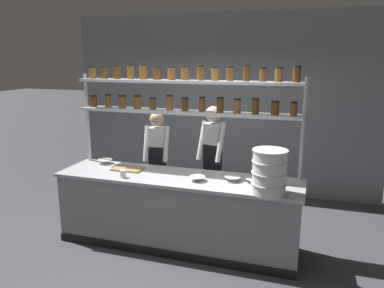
{
  "coord_description": "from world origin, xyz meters",
  "views": [
    {
      "loc": [
        1.53,
        -4.17,
        2.36
      ],
      "look_at": [
        0.13,
        0.2,
        1.3
      ],
      "focal_mm": 35.0,
      "sensor_mm": 36.0,
      "label": 1
    }
  ],
  "objects_px": {
    "container_stack": "(269,172)",
    "prep_bowl_near_right": "(233,179)",
    "prep_bowl_center_back": "(105,162)",
    "serving_cup_front": "(123,174)",
    "chef_left": "(157,159)",
    "chef_center": "(213,157)",
    "prep_bowl_center_front": "(197,179)",
    "prep_bowl_near_left": "(253,181)",
    "spice_shelf_unit": "(185,98)",
    "cutting_board": "(128,169)"
  },
  "relations": [
    {
      "from": "chef_left",
      "to": "prep_bowl_center_front",
      "type": "bearing_deg",
      "value": -53.12
    },
    {
      "from": "spice_shelf_unit",
      "to": "prep_bowl_center_front",
      "type": "xyz_separation_m",
      "value": [
        0.29,
        -0.41,
        -0.91
      ]
    },
    {
      "from": "prep_bowl_center_back",
      "to": "chef_center",
      "type": "bearing_deg",
      "value": 20.64
    },
    {
      "from": "chef_left",
      "to": "prep_bowl_center_front",
      "type": "height_order",
      "value": "chef_left"
    },
    {
      "from": "container_stack",
      "to": "prep_bowl_near_left",
      "type": "height_order",
      "value": "container_stack"
    },
    {
      "from": "prep_bowl_center_front",
      "to": "prep_bowl_center_back",
      "type": "distance_m",
      "value": 1.48
    },
    {
      "from": "prep_bowl_near_right",
      "to": "chef_center",
      "type": "bearing_deg",
      "value": 121.02
    },
    {
      "from": "prep_bowl_center_front",
      "to": "serving_cup_front",
      "type": "bearing_deg",
      "value": -169.91
    },
    {
      "from": "prep_bowl_center_front",
      "to": "serving_cup_front",
      "type": "relative_size",
      "value": 2.08
    },
    {
      "from": "chef_left",
      "to": "chef_center",
      "type": "distance_m",
      "value": 0.83
    },
    {
      "from": "spice_shelf_unit",
      "to": "prep_bowl_center_front",
      "type": "bearing_deg",
      "value": -54.82
    },
    {
      "from": "spice_shelf_unit",
      "to": "prep_bowl_near_right",
      "type": "bearing_deg",
      "value": -22.67
    },
    {
      "from": "container_stack",
      "to": "serving_cup_front",
      "type": "height_order",
      "value": "container_stack"
    },
    {
      "from": "chef_left",
      "to": "container_stack",
      "type": "height_order",
      "value": "chef_left"
    },
    {
      "from": "spice_shelf_unit",
      "to": "container_stack",
      "type": "distance_m",
      "value": 1.47
    },
    {
      "from": "cutting_board",
      "to": "prep_bowl_near_left",
      "type": "bearing_deg",
      "value": -1.08
    },
    {
      "from": "spice_shelf_unit",
      "to": "container_stack",
      "type": "relative_size",
      "value": 6.02
    },
    {
      "from": "chef_left",
      "to": "prep_bowl_near_right",
      "type": "xyz_separation_m",
      "value": [
        1.26,
        -0.68,
        0.03
      ]
    },
    {
      "from": "prep_bowl_near_right",
      "to": "serving_cup_front",
      "type": "bearing_deg",
      "value": -167.82
    },
    {
      "from": "cutting_board",
      "to": "serving_cup_front",
      "type": "xyz_separation_m",
      "value": [
        0.1,
        -0.32,
        0.03
      ]
    },
    {
      "from": "cutting_board",
      "to": "prep_bowl_center_front",
      "type": "height_order",
      "value": "prep_bowl_center_front"
    },
    {
      "from": "chef_left",
      "to": "prep_bowl_center_back",
      "type": "relative_size",
      "value": 7.99
    },
    {
      "from": "container_stack",
      "to": "prep_bowl_near_right",
      "type": "xyz_separation_m",
      "value": [
        -0.46,
        0.31,
        -0.22
      ]
    },
    {
      "from": "container_stack",
      "to": "prep_bowl_center_back",
      "type": "xyz_separation_m",
      "value": [
        -2.31,
        0.51,
        -0.22
      ]
    },
    {
      "from": "prep_bowl_near_left",
      "to": "prep_bowl_center_front",
      "type": "distance_m",
      "value": 0.66
    },
    {
      "from": "container_stack",
      "to": "cutting_board",
      "type": "bearing_deg",
      "value": 169.49
    },
    {
      "from": "prep_bowl_near_right",
      "to": "spice_shelf_unit",
      "type": "bearing_deg",
      "value": 157.33
    },
    {
      "from": "chef_left",
      "to": "prep_bowl_near_left",
      "type": "relative_size",
      "value": 9.21
    },
    {
      "from": "chef_center",
      "to": "serving_cup_front",
      "type": "distance_m",
      "value": 1.34
    },
    {
      "from": "chef_center",
      "to": "prep_bowl_center_back",
      "type": "xyz_separation_m",
      "value": [
        -1.41,
        -0.53,
        -0.05
      ]
    },
    {
      "from": "chef_center",
      "to": "prep_bowl_center_front",
      "type": "distance_m",
      "value": 0.86
    },
    {
      "from": "cutting_board",
      "to": "prep_bowl_near_left",
      "type": "xyz_separation_m",
      "value": [
        1.65,
        -0.03,
        0.01
      ]
    },
    {
      "from": "chef_center",
      "to": "prep_bowl_near_right",
      "type": "bearing_deg",
      "value": -48.17
    },
    {
      "from": "spice_shelf_unit",
      "to": "cutting_board",
      "type": "height_order",
      "value": "spice_shelf_unit"
    },
    {
      "from": "spice_shelf_unit",
      "to": "container_stack",
      "type": "height_order",
      "value": "spice_shelf_unit"
    },
    {
      "from": "chef_left",
      "to": "prep_bowl_near_left",
      "type": "xyz_separation_m",
      "value": [
        1.51,
        -0.67,
        0.03
      ]
    },
    {
      "from": "container_stack",
      "to": "prep_bowl_near_right",
      "type": "bearing_deg",
      "value": 146.26
    },
    {
      "from": "spice_shelf_unit",
      "to": "serving_cup_front",
      "type": "xyz_separation_m",
      "value": [
        -0.62,
        -0.57,
        -0.89
      ]
    },
    {
      "from": "prep_bowl_center_front",
      "to": "serving_cup_front",
      "type": "distance_m",
      "value": 0.92
    },
    {
      "from": "chef_center",
      "to": "serving_cup_front",
      "type": "xyz_separation_m",
      "value": [
        -0.87,
        -1.02,
        -0.03
      ]
    },
    {
      "from": "cutting_board",
      "to": "prep_bowl_near_left",
      "type": "relative_size",
      "value": 2.3
    },
    {
      "from": "spice_shelf_unit",
      "to": "serving_cup_front",
      "type": "height_order",
      "value": "spice_shelf_unit"
    },
    {
      "from": "chef_left",
      "to": "chef_center",
      "type": "relative_size",
      "value": 0.94
    },
    {
      "from": "chef_left",
      "to": "prep_bowl_center_back",
      "type": "distance_m",
      "value": 0.76
    },
    {
      "from": "cutting_board",
      "to": "chef_center",
      "type": "bearing_deg",
      "value": 35.54
    },
    {
      "from": "container_stack",
      "to": "prep_bowl_center_back",
      "type": "distance_m",
      "value": 2.37
    },
    {
      "from": "prep_bowl_center_back",
      "to": "serving_cup_front",
      "type": "distance_m",
      "value": 0.73
    },
    {
      "from": "prep_bowl_near_right",
      "to": "serving_cup_front",
      "type": "relative_size",
      "value": 2.09
    },
    {
      "from": "prep_bowl_near_left",
      "to": "prep_bowl_near_right",
      "type": "distance_m",
      "value": 0.24
    },
    {
      "from": "spice_shelf_unit",
      "to": "container_stack",
      "type": "xyz_separation_m",
      "value": [
        1.15,
        -0.6,
        -0.69
      ]
    }
  ]
}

